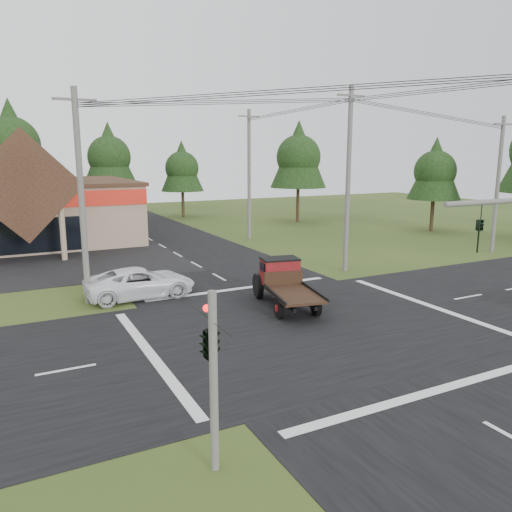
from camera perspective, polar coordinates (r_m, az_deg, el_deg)
ground at (r=22.13m, az=6.00°, el=-8.01°), size 120.00×120.00×0.00m
road_ns at (r=22.13m, az=6.00°, el=-7.98°), size 12.00×120.00×0.02m
road_ew at (r=22.13m, az=6.00°, el=-7.98°), size 120.00×12.00×0.02m
traffic_signal_corner at (r=11.52m, az=-5.31°, el=-7.98°), size 0.53×2.48×4.40m
utility_pole_nw at (r=25.75m, az=-19.34°, el=6.44°), size 2.00×0.30×10.50m
utility_pole_ne at (r=32.07m, az=10.49°, el=8.65°), size 2.00×0.30×11.50m
utility_pole_far at (r=42.10m, az=25.90°, el=7.44°), size 2.00×0.30×10.20m
utility_pole_n at (r=44.02m, az=-0.79°, el=9.35°), size 2.00×0.30×11.20m
tree_row_c at (r=58.47m, az=-26.19°, el=11.65°), size 7.28×7.28×13.13m
tree_row_d at (r=60.54m, az=-16.45°, el=11.02°), size 6.16×6.16×11.11m
tree_row_e at (r=60.66m, az=-8.46°, el=10.08°), size 5.04×5.04×9.09m
tree_side_ne at (r=55.85m, az=4.89°, el=11.44°), size 6.16×6.16×11.11m
tree_side_e_near at (r=51.60m, az=19.80°, el=9.32°), size 5.04×5.04×9.09m
antique_flatbed_truck at (r=24.43m, az=3.52°, el=-3.27°), size 3.16×5.81×2.30m
white_pickup at (r=26.89m, az=-13.07°, el=-2.98°), size 5.70×2.69×1.58m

